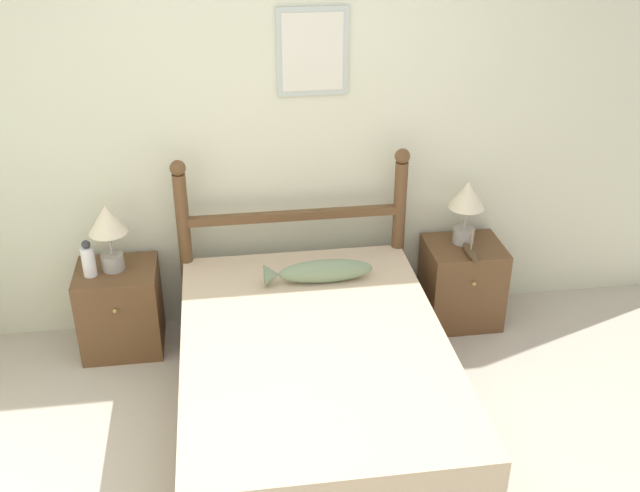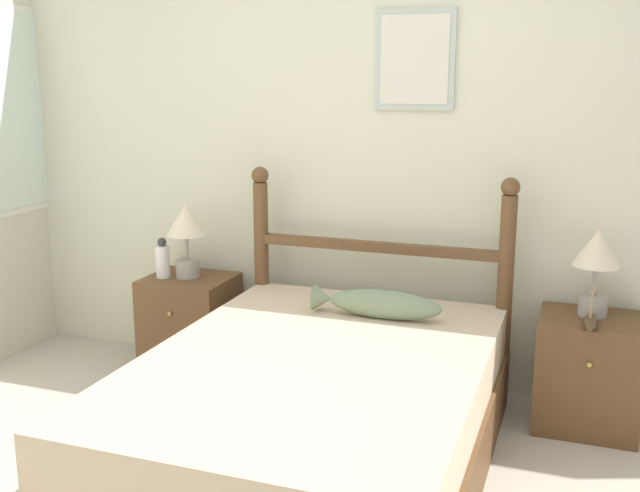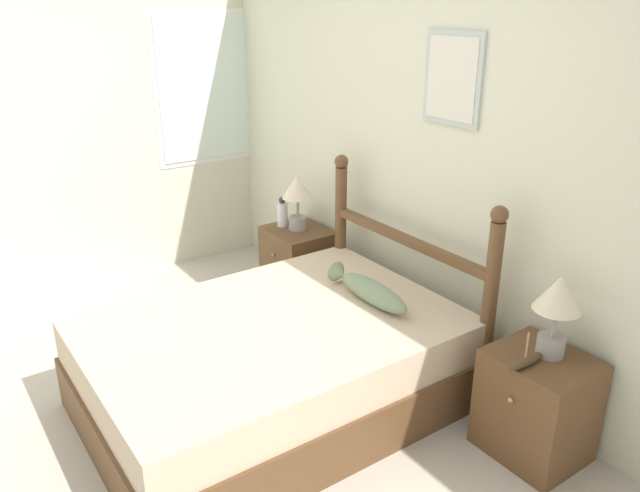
# 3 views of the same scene
# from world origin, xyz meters

# --- Properties ---
(wall_back) EXTENTS (6.40, 0.08, 2.55)m
(wall_back) POSITION_xyz_m (0.00, 1.73, 1.28)
(wall_back) COLOR beige
(wall_back) RESTS_ON ground_plane
(bed) EXTENTS (1.39, 1.97, 0.53)m
(bed) POSITION_xyz_m (0.10, 0.60, 0.26)
(bed) COLOR brown
(bed) RESTS_ON ground_plane
(headboard) EXTENTS (1.41, 0.09, 1.17)m
(headboard) POSITION_xyz_m (0.10, 1.55, 0.64)
(headboard) COLOR brown
(headboard) RESTS_ON ground_plane
(nightstand_left) EXTENTS (0.47, 0.43, 0.54)m
(nightstand_left) POSITION_xyz_m (-0.97, 1.47, 0.27)
(nightstand_left) COLOR brown
(nightstand_left) RESTS_ON ground_plane
(nightstand_right) EXTENTS (0.47, 0.43, 0.54)m
(nightstand_right) POSITION_xyz_m (1.18, 1.47, 0.27)
(nightstand_right) COLOR brown
(nightstand_right) RESTS_ON ground_plane
(table_lamp_left) EXTENTS (0.22, 0.22, 0.41)m
(table_lamp_left) POSITION_xyz_m (-0.97, 1.47, 0.82)
(table_lamp_left) COLOR gray
(table_lamp_left) RESTS_ON nightstand_left
(table_lamp_right) EXTENTS (0.22, 0.22, 0.41)m
(table_lamp_right) POSITION_xyz_m (1.17, 1.51, 0.82)
(table_lamp_right) COLOR gray
(table_lamp_right) RESTS_ON nightstand_right
(bottle) EXTENTS (0.08, 0.08, 0.23)m
(bottle) POSITION_xyz_m (-1.10, 1.42, 0.65)
(bottle) COLOR white
(bottle) RESTS_ON nightstand_left
(model_boat) EXTENTS (0.06, 0.25, 0.17)m
(model_boat) POSITION_xyz_m (1.16, 1.33, 0.57)
(model_boat) COLOR #4C3823
(model_boat) RESTS_ON nightstand_right
(fish_pillow) EXTENTS (0.63, 0.12, 0.14)m
(fish_pillow) POSITION_xyz_m (0.21, 1.18, 0.59)
(fish_pillow) COLOR gray
(fish_pillow) RESTS_ON bed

